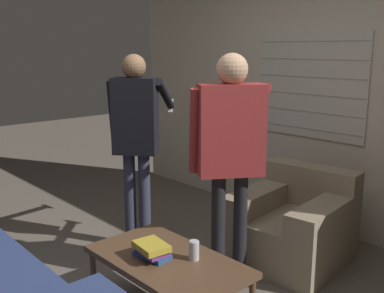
# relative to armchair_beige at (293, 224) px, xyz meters

# --- Properties ---
(wall_back) EXTENTS (5.20, 0.08, 2.55)m
(wall_back) POSITION_rel_armchair_beige_xyz_m (-0.22, 0.77, 0.98)
(wall_back) COLOR beige
(wall_back) RESTS_ON ground_plane
(armchair_beige) EXTENTS (0.91, 0.96, 0.73)m
(armchair_beige) POSITION_rel_armchair_beige_xyz_m (0.00, 0.00, 0.00)
(armchair_beige) COLOR gray
(armchair_beige) RESTS_ON ground_plane
(coffee_table) EXTENTS (1.05, 0.59, 0.42)m
(coffee_table) POSITION_rel_armchair_beige_xyz_m (-0.05, -1.31, 0.08)
(coffee_table) COLOR brown
(coffee_table) RESTS_ON ground_plane
(person_left_standing) EXTENTS (0.47, 0.78, 1.67)m
(person_left_standing) POSITION_rel_armchair_beige_xyz_m (-1.06, -0.80, 0.75)
(person_left_standing) COLOR #33384C
(person_left_standing) RESTS_ON ground_plane
(person_right_standing) EXTENTS (0.59, 0.83, 1.69)m
(person_right_standing) POSITION_rel_armchair_beige_xyz_m (-0.08, -0.70, 0.78)
(person_right_standing) COLOR black
(person_right_standing) RESTS_ON ground_plane
(book_stack) EXTENTS (0.26, 0.19, 0.10)m
(book_stack) POSITION_rel_armchair_beige_xyz_m (-0.12, -1.38, 0.18)
(book_stack) COLOR #284C89
(book_stack) RESTS_ON coffee_table
(soda_can) EXTENTS (0.07, 0.07, 0.13)m
(soda_can) POSITION_rel_armchair_beige_xyz_m (0.08, -1.20, 0.18)
(soda_can) COLOR silver
(soda_can) RESTS_ON coffee_table
(spare_remote) EXTENTS (0.12, 0.12, 0.02)m
(spare_remote) POSITION_rel_armchair_beige_xyz_m (-0.21, -1.37, 0.13)
(spare_remote) COLOR black
(spare_remote) RESTS_ON coffee_table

